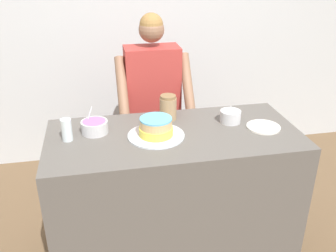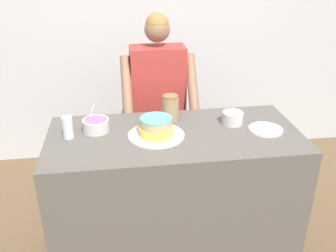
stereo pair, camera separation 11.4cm
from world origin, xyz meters
name	(u,v)px [view 2 (the right image)]	position (x,y,z in m)	size (l,w,h in m)	color
wall_back	(150,29)	(0.00, 1.91, 1.30)	(10.00, 0.05, 2.60)	silver
counter	(174,197)	(0.00, 0.36, 0.48)	(1.57, 0.72, 0.95)	#5B5651
person_baker	(158,96)	(-0.02, 1.06, 0.93)	(0.57, 0.46, 1.57)	#2D2D38
cake	(156,128)	(-0.12, 0.35, 1.00)	(0.35, 0.35, 0.12)	silver
frosting_bowl_white	(233,117)	(0.40, 0.46, 1.00)	(0.14, 0.14, 0.14)	silver
frosting_bowl_purple	(96,125)	(-0.48, 0.47, 1.00)	(0.17, 0.17, 0.15)	silver
drinking_glass	(68,127)	(-0.64, 0.40, 1.02)	(0.06, 0.06, 0.14)	silver
ceramic_plate	(266,129)	(0.58, 0.33, 0.96)	(0.21, 0.21, 0.01)	white
stoneware_jar	(170,107)	(0.01, 0.59, 1.03)	(0.11, 0.11, 0.17)	#9E7F5B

